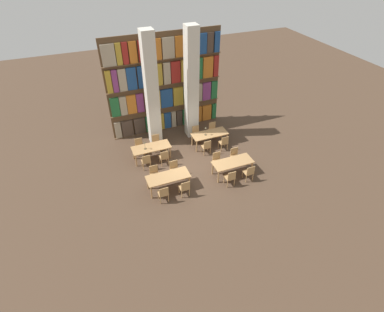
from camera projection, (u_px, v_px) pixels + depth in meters
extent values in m
plane|color=#4C3828|center=(191.00, 165.00, 15.08)|extent=(40.00, 40.00, 0.00)
cube|color=brown|center=(165.00, 84.00, 16.23)|extent=(6.34, 0.06, 5.50)
cube|color=brown|center=(168.00, 127.00, 17.89)|extent=(6.34, 0.35, 0.03)
cube|color=tan|center=(118.00, 130.00, 16.71)|extent=(0.34, 0.20, 0.99)
cube|color=#47382D|center=(127.00, 128.00, 16.87)|extent=(0.62, 0.20, 0.99)
cube|color=#47382D|center=(140.00, 126.00, 17.07)|extent=(0.63, 0.20, 0.99)
cube|color=#236B38|center=(151.00, 123.00, 17.27)|extent=(0.67, 0.20, 0.99)
cube|color=#B7932D|center=(161.00, 121.00, 17.44)|extent=(0.37, 0.20, 0.99)
cube|color=navy|center=(167.00, 120.00, 17.56)|extent=(0.39, 0.20, 0.99)
cube|color=tan|center=(173.00, 119.00, 17.67)|extent=(0.26, 0.20, 0.99)
cube|color=#47382D|center=(179.00, 118.00, 17.77)|extent=(0.33, 0.20, 0.99)
cube|color=#236B38|center=(187.00, 116.00, 17.92)|extent=(0.61, 0.20, 0.99)
cube|color=orange|center=(197.00, 114.00, 18.11)|extent=(0.54, 0.20, 0.99)
cube|color=orange|center=(206.00, 112.00, 18.29)|extent=(0.57, 0.20, 0.99)
cube|color=#236B38|center=(214.00, 111.00, 18.43)|extent=(0.26, 0.20, 0.99)
cube|color=brown|center=(166.00, 107.00, 17.06)|extent=(6.34, 0.35, 0.03)
cube|color=#236B38|center=(115.00, 107.00, 15.86)|extent=(0.45, 0.20, 1.08)
cube|color=tan|center=(123.00, 106.00, 15.99)|extent=(0.36, 0.20, 1.08)
cube|color=orange|center=(131.00, 104.00, 16.12)|extent=(0.50, 0.20, 1.08)
cube|color=#84387A|center=(140.00, 103.00, 16.26)|extent=(0.38, 0.20, 1.08)
cube|color=maroon|center=(148.00, 101.00, 16.38)|extent=(0.34, 0.20, 1.08)
cube|color=#B7932D|center=(156.00, 100.00, 16.52)|extent=(0.45, 0.20, 1.08)
cube|color=navy|center=(166.00, 98.00, 16.70)|extent=(0.68, 0.20, 1.08)
cube|color=#B7932D|center=(178.00, 96.00, 16.90)|extent=(0.58, 0.20, 1.08)
cube|color=#236B38|center=(188.00, 94.00, 17.08)|extent=(0.57, 0.20, 1.08)
cube|color=tan|center=(198.00, 92.00, 17.25)|extent=(0.50, 0.20, 1.08)
cube|color=#84387A|center=(206.00, 91.00, 17.41)|extent=(0.50, 0.20, 1.08)
cube|color=#236B38|center=(214.00, 90.00, 17.55)|extent=(0.38, 0.20, 1.08)
cube|color=brown|center=(165.00, 84.00, 16.22)|extent=(6.34, 0.35, 0.03)
cube|color=#B7932D|center=(109.00, 82.00, 14.96)|extent=(0.27, 0.20, 1.18)
cube|color=#84387A|center=(115.00, 81.00, 15.05)|extent=(0.28, 0.20, 1.18)
cube|color=tan|center=(122.00, 80.00, 15.16)|extent=(0.40, 0.20, 1.18)
cube|color=navy|center=(131.00, 78.00, 15.30)|extent=(0.50, 0.20, 1.18)
cube|color=navy|center=(143.00, 77.00, 15.47)|extent=(0.54, 0.20, 1.18)
cube|color=tan|center=(152.00, 75.00, 15.62)|extent=(0.29, 0.20, 1.18)
cube|color=#B7932D|center=(159.00, 74.00, 15.72)|extent=(0.36, 0.20, 1.18)
cube|color=tan|center=(167.00, 73.00, 15.85)|extent=(0.38, 0.20, 1.18)
cube|color=maroon|center=(175.00, 72.00, 15.99)|extent=(0.51, 0.20, 1.18)
cube|color=#B7932D|center=(185.00, 70.00, 16.15)|extent=(0.43, 0.20, 1.18)
cube|color=#47382D|center=(193.00, 69.00, 16.29)|extent=(0.46, 0.20, 1.18)
cube|color=#236B38|center=(200.00, 68.00, 16.41)|extent=(0.27, 0.20, 1.18)
cube|color=orange|center=(208.00, 67.00, 16.55)|extent=(0.58, 0.20, 1.18)
cube|color=maroon|center=(216.00, 66.00, 16.69)|extent=(0.29, 0.20, 1.18)
cube|color=brown|center=(164.00, 59.00, 15.38)|extent=(6.34, 0.35, 0.03)
cube|color=tan|center=(108.00, 55.00, 14.22)|extent=(0.65, 0.20, 1.06)
cube|color=#B7932D|center=(118.00, 54.00, 14.36)|extent=(0.27, 0.20, 1.06)
cube|color=maroon|center=(125.00, 53.00, 14.45)|extent=(0.28, 0.20, 1.06)
cube|color=orange|center=(133.00, 52.00, 14.56)|extent=(0.38, 0.20, 1.06)
cube|color=maroon|center=(143.00, 51.00, 14.71)|extent=(0.48, 0.20, 1.06)
cube|color=tan|center=(150.00, 50.00, 14.83)|extent=(0.26, 0.20, 1.06)
cube|color=orange|center=(157.00, 49.00, 14.93)|extent=(0.36, 0.20, 1.06)
cube|color=tan|center=(168.00, 48.00, 15.09)|extent=(0.64, 0.20, 1.06)
cube|color=orange|center=(180.00, 46.00, 15.28)|extent=(0.55, 0.20, 1.06)
cube|color=#84387A|center=(190.00, 45.00, 15.45)|extent=(0.47, 0.20, 1.06)
cube|color=navy|center=(201.00, 44.00, 15.62)|extent=(0.60, 0.20, 1.06)
cube|color=#47382D|center=(210.00, 43.00, 15.77)|extent=(0.36, 0.20, 1.06)
cube|color=navy|center=(217.00, 42.00, 15.89)|extent=(0.30, 0.20, 1.06)
cube|color=silver|center=(152.00, 92.00, 14.89)|extent=(0.62, 0.62, 6.00)
cube|color=silver|center=(191.00, 85.00, 15.51)|extent=(0.62, 0.62, 6.00)
cube|color=tan|center=(168.00, 177.00, 13.31)|extent=(1.94, 0.80, 0.04)
cylinder|color=tan|center=(151.00, 192.00, 13.03)|extent=(0.07, 0.07, 0.69)
cylinder|color=tan|center=(189.00, 182.00, 13.55)|extent=(0.07, 0.07, 0.69)
cylinder|color=tan|center=(148.00, 183.00, 13.51)|extent=(0.07, 0.07, 0.69)
cylinder|color=tan|center=(184.00, 174.00, 14.03)|extent=(0.07, 0.07, 0.69)
cylinder|color=tan|center=(158.00, 195.00, 13.10)|extent=(0.04, 0.04, 0.41)
cylinder|color=tan|center=(166.00, 193.00, 13.21)|extent=(0.04, 0.04, 0.41)
cylinder|color=tan|center=(160.00, 200.00, 12.85)|extent=(0.04, 0.04, 0.41)
cylinder|color=tan|center=(168.00, 198.00, 12.96)|extent=(0.04, 0.04, 0.41)
cube|color=tan|center=(163.00, 193.00, 12.89)|extent=(0.42, 0.40, 0.04)
cube|color=tan|center=(164.00, 192.00, 12.62)|extent=(0.40, 0.03, 0.42)
cylinder|color=tan|center=(160.00, 180.00, 13.87)|extent=(0.04, 0.04, 0.41)
cylinder|color=tan|center=(153.00, 182.00, 13.77)|extent=(0.04, 0.04, 0.41)
cylinder|color=tan|center=(158.00, 176.00, 14.12)|extent=(0.04, 0.04, 0.41)
cylinder|color=tan|center=(151.00, 178.00, 14.02)|extent=(0.04, 0.04, 0.41)
cube|color=tan|center=(155.00, 175.00, 13.81)|extent=(0.42, 0.40, 0.04)
cube|color=tan|center=(154.00, 169.00, 13.80)|extent=(0.40, 0.03, 0.42)
cylinder|color=tan|center=(179.00, 189.00, 13.39)|extent=(0.04, 0.04, 0.41)
cylinder|color=tan|center=(187.00, 187.00, 13.49)|extent=(0.04, 0.04, 0.41)
cylinder|color=tan|center=(182.00, 194.00, 13.14)|extent=(0.04, 0.04, 0.41)
cylinder|color=tan|center=(189.00, 192.00, 13.24)|extent=(0.04, 0.04, 0.41)
cube|color=tan|center=(184.00, 187.00, 13.18)|extent=(0.42, 0.40, 0.04)
cube|color=tan|center=(186.00, 186.00, 12.90)|extent=(0.40, 0.03, 0.42)
cylinder|color=tan|center=(180.00, 175.00, 14.16)|extent=(0.04, 0.04, 0.41)
cylinder|color=tan|center=(173.00, 177.00, 14.05)|extent=(0.04, 0.04, 0.41)
cylinder|color=tan|center=(178.00, 171.00, 14.41)|extent=(0.04, 0.04, 0.41)
cylinder|color=tan|center=(170.00, 173.00, 14.30)|extent=(0.04, 0.04, 0.41)
cube|color=tan|center=(175.00, 170.00, 14.09)|extent=(0.42, 0.40, 0.04)
cube|color=tan|center=(174.00, 164.00, 14.09)|extent=(0.40, 0.03, 0.42)
cube|color=tan|center=(233.00, 162.00, 14.12)|extent=(1.94, 0.80, 0.04)
cylinder|color=tan|center=(218.00, 177.00, 13.85)|extent=(0.07, 0.07, 0.69)
cylinder|color=tan|center=(252.00, 168.00, 14.37)|extent=(0.07, 0.07, 0.69)
cylinder|color=tan|center=(213.00, 168.00, 14.32)|extent=(0.07, 0.07, 0.69)
cylinder|color=tan|center=(245.00, 160.00, 14.84)|extent=(0.07, 0.07, 0.69)
cylinder|color=tan|center=(224.00, 180.00, 13.91)|extent=(0.04, 0.04, 0.41)
cylinder|color=tan|center=(231.00, 178.00, 14.02)|extent=(0.04, 0.04, 0.41)
cylinder|color=tan|center=(227.00, 184.00, 13.66)|extent=(0.04, 0.04, 0.41)
cylinder|color=tan|center=(234.00, 182.00, 13.77)|extent=(0.04, 0.04, 0.41)
cube|color=tan|center=(230.00, 177.00, 13.70)|extent=(0.42, 0.40, 0.04)
cube|color=tan|center=(232.00, 176.00, 13.43)|extent=(0.40, 0.03, 0.42)
cylinder|color=tan|center=(222.00, 166.00, 14.68)|extent=(0.04, 0.04, 0.41)
cylinder|color=tan|center=(216.00, 168.00, 14.58)|extent=(0.04, 0.04, 0.41)
cylinder|color=tan|center=(219.00, 162.00, 14.93)|extent=(0.04, 0.04, 0.41)
cylinder|color=tan|center=(213.00, 164.00, 14.83)|extent=(0.04, 0.04, 0.41)
cube|color=tan|center=(218.00, 162.00, 14.62)|extent=(0.42, 0.40, 0.04)
cube|color=tan|center=(216.00, 156.00, 14.61)|extent=(0.40, 0.03, 0.42)
cylinder|color=tan|center=(242.00, 174.00, 14.20)|extent=(0.04, 0.04, 0.41)
cylinder|color=tan|center=(249.00, 173.00, 14.30)|extent=(0.04, 0.04, 0.41)
cylinder|color=tan|center=(246.00, 179.00, 13.95)|extent=(0.04, 0.04, 0.41)
cylinder|color=tan|center=(253.00, 177.00, 14.05)|extent=(0.04, 0.04, 0.41)
cube|color=tan|center=(248.00, 172.00, 13.99)|extent=(0.42, 0.40, 0.04)
cube|color=tan|center=(251.00, 171.00, 13.71)|extent=(0.40, 0.03, 0.42)
cylinder|color=tan|center=(240.00, 162.00, 14.97)|extent=(0.04, 0.04, 0.41)
cylinder|color=tan|center=(234.00, 163.00, 14.86)|extent=(0.04, 0.04, 0.41)
cylinder|color=tan|center=(237.00, 158.00, 15.22)|extent=(0.04, 0.04, 0.41)
cylinder|color=tan|center=(230.00, 159.00, 15.11)|extent=(0.04, 0.04, 0.41)
cube|color=tan|center=(236.00, 157.00, 14.90)|extent=(0.42, 0.40, 0.04)
cube|color=tan|center=(234.00, 151.00, 14.90)|extent=(0.40, 0.03, 0.42)
cube|color=tan|center=(151.00, 147.00, 15.07)|extent=(1.94, 0.80, 0.04)
cylinder|color=tan|center=(136.00, 161.00, 14.80)|extent=(0.07, 0.07, 0.69)
cylinder|color=tan|center=(170.00, 153.00, 15.32)|extent=(0.07, 0.07, 0.69)
cylinder|color=tan|center=(133.00, 153.00, 15.27)|extent=(0.07, 0.07, 0.69)
cylinder|color=tan|center=(166.00, 146.00, 15.79)|extent=(0.07, 0.07, 0.69)
cylinder|color=tan|center=(142.00, 163.00, 14.86)|extent=(0.04, 0.04, 0.41)
cylinder|color=tan|center=(149.00, 162.00, 14.97)|extent=(0.04, 0.04, 0.41)
cylinder|color=tan|center=(144.00, 167.00, 14.61)|extent=(0.04, 0.04, 0.41)
cylinder|color=tan|center=(151.00, 166.00, 14.72)|extent=(0.04, 0.04, 0.41)
cube|color=tan|center=(146.00, 161.00, 14.65)|extent=(0.42, 0.40, 0.04)
cube|color=tan|center=(146.00, 159.00, 14.38)|extent=(0.40, 0.03, 0.42)
cylinder|color=tan|center=(144.00, 152.00, 15.63)|extent=(0.04, 0.04, 0.41)
cylinder|color=tan|center=(138.00, 153.00, 15.53)|extent=(0.04, 0.04, 0.41)
cylinder|color=tan|center=(143.00, 148.00, 15.88)|extent=(0.04, 0.04, 0.41)
cylinder|color=tan|center=(136.00, 150.00, 15.78)|extent=(0.04, 0.04, 0.41)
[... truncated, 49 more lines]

